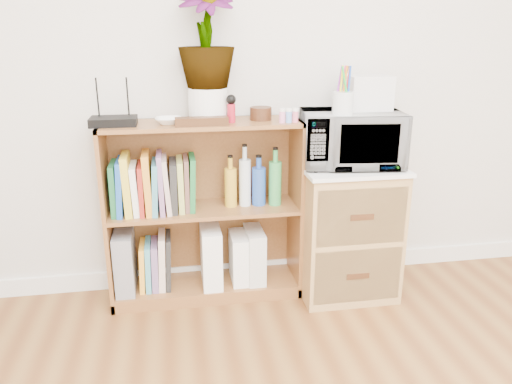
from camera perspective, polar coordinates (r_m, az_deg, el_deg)
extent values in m
cube|color=white|center=(2.96, 1.00, -8.68)|extent=(4.00, 0.02, 0.10)
cube|color=brown|center=(2.63, -5.90, -2.29)|extent=(1.00, 0.30, 0.95)
cube|color=#9E7542|center=(2.75, 10.12, -4.32)|extent=(0.50, 0.45, 0.70)
imported|color=silver|center=(2.59, 10.81, 6.02)|extent=(0.53, 0.39, 0.28)
cylinder|color=silver|center=(2.45, 9.89, 9.96)|extent=(0.10, 0.10, 0.11)
cube|color=silver|center=(2.64, 12.61, 11.03)|extent=(0.22, 0.18, 0.17)
cube|color=black|center=(2.49, -15.96, 7.79)|extent=(0.22, 0.15, 0.04)
imported|color=white|center=(2.47, -9.96, 8.02)|extent=(0.13, 0.13, 0.03)
cylinder|color=white|center=(2.51, -5.50, 9.91)|extent=(0.19, 0.19, 0.16)
imported|color=#387D32|center=(2.49, -5.73, 17.28)|extent=(0.27, 0.27, 0.48)
cube|color=#32180D|center=(2.40, -6.23, 8.02)|extent=(0.25, 0.06, 0.04)
cylinder|color=#AF1528|center=(2.47, -2.84, 8.97)|extent=(0.04, 0.04, 0.09)
cylinder|color=#341C0E|center=(2.54, 0.55, 8.96)|extent=(0.11, 0.11, 0.06)
cube|color=#CB7190|center=(2.47, 3.76, 8.56)|extent=(0.11, 0.04, 0.06)
cube|color=gray|center=(2.73, -14.74, -7.54)|extent=(0.10, 0.26, 0.32)
cube|color=white|center=(2.71, -5.17, -7.17)|extent=(0.10, 0.26, 0.32)
cube|color=white|center=(2.74, -2.01, -7.49)|extent=(0.08, 0.21, 0.27)
cube|color=silver|center=(2.75, -0.17, -7.14)|extent=(0.09, 0.23, 0.29)
cube|color=#1A6435|center=(2.59, -15.91, 0.42)|extent=(0.03, 0.20, 0.26)
cube|color=#1C4DA8|center=(2.58, -15.23, 0.66)|extent=(0.04, 0.20, 0.28)
cube|color=gold|center=(2.58, -14.47, 0.95)|extent=(0.04, 0.20, 0.30)
cube|color=white|center=(2.58, -13.61, 0.43)|extent=(0.04, 0.20, 0.25)
cube|color=#A0241B|center=(2.58, -12.93, 0.49)|extent=(0.03, 0.20, 0.25)
cube|color=orange|center=(2.57, -12.25, 1.15)|extent=(0.04, 0.20, 0.31)
cube|color=teal|center=(2.57, -11.45, 0.69)|extent=(0.04, 0.20, 0.26)
cube|color=#855B89|center=(2.57, -10.81, 1.16)|extent=(0.03, 0.20, 0.30)
cube|color=#C9AA9C|center=(2.57, -10.16, 0.95)|extent=(0.04, 0.20, 0.28)
cube|color=#252525|center=(2.57, -9.41, 0.74)|extent=(0.04, 0.20, 0.26)
cube|color=#B2BA56|center=(2.57, -8.63, 0.85)|extent=(0.03, 0.20, 0.26)
cube|color=brown|center=(2.57, -7.96, 0.95)|extent=(0.03, 0.20, 0.27)
cube|color=#1B6730|center=(2.57, -7.32, 1.03)|extent=(0.04, 0.20, 0.28)
cylinder|color=gold|center=(2.59, -2.92, 1.13)|extent=(0.06, 0.06, 0.26)
cylinder|color=silver|center=(2.59, -1.27, 1.79)|extent=(0.06, 0.06, 0.32)
cylinder|color=#234CA7|center=(2.61, 0.33, 1.24)|extent=(0.07, 0.07, 0.26)
cylinder|color=green|center=(2.62, 2.14, 1.75)|extent=(0.07, 0.07, 0.30)
cube|color=#F7A92B|center=(2.74, -12.83, -8.19)|extent=(0.04, 0.19, 0.25)
cube|color=teal|center=(2.74, -12.18, -8.09)|extent=(0.03, 0.19, 0.25)
cube|color=slate|center=(2.74, -11.45, -8.08)|extent=(0.04, 0.19, 0.25)
cube|color=beige|center=(2.72, -10.68, -7.63)|extent=(0.05, 0.19, 0.30)
cube|color=black|center=(2.73, -9.98, -7.68)|extent=(0.04, 0.19, 0.29)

